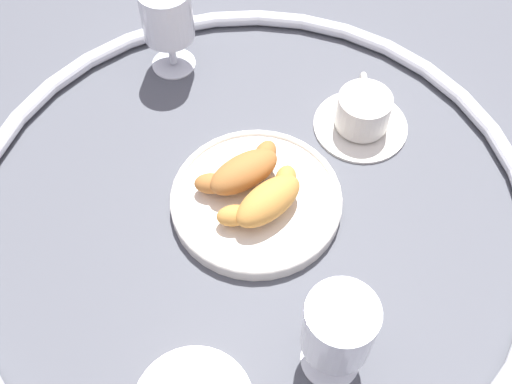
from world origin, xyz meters
name	(u,v)px	position (x,y,z in m)	size (l,w,h in m)	color
ground_plane	(249,213)	(0.00, 0.00, 0.00)	(2.20, 2.20, 0.00)	#4C4F56
table_chrome_rim	(249,208)	(0.00, 0.00, 0.01)	(0.76, 0.76, 0.02)	silver
pastry_plate	(256,200)	(0.02, 0.00, 0.01)	(0.23, 0.23, 0.02)	silver
croissant_large	(267,200)	(0.01, -0.02, 0.04)	(0.13, 0.08, 0.04)	#CC893D
croissant_small	(243,171)	(0.03, 0.03, 0.04)	(0.13, 0.09, 0.04)	#AD6B33
coffee_cup_near	(363,114)	(0.21, -0.04, 0.03)	(0.14, 0.14, 0.06)	silver
juice_glass_left	(167,17)	(0.15, 0.26, 0.09)	(0.08, 0.08, 0.14)	white
juice_glass_right	(338,330)	(-0.11, -0.19, 0.09)	(0.08, 0.08, 0.14)	white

